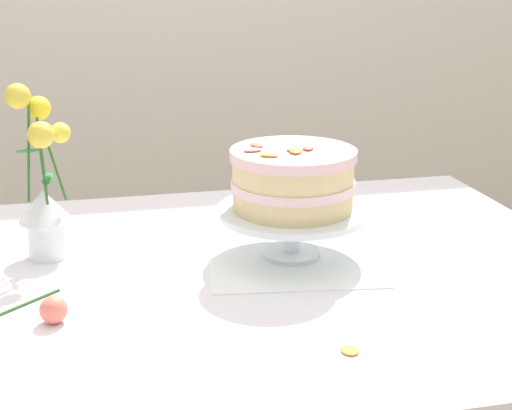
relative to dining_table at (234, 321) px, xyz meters
name	(u,v)px	position (x,y,z in m)	size (l,w,h in m)	color
dining_table	(234,321)	(0.00, 0.00, 0.00)	(1.40, 1.00, 0.74)	white
linen_napkin	(292,256)	(0.13, 0.06, 0.09)	(0.32, 0.32, 0.00)	white
cake_stand	(292,217)	(0.13, 0.06, 0.17)	(0.29, 0.29, 0.10)	silver
layer_cake	(293,179)	(0.13, 0.06, 0.25)	(0.24, 0.24, 0.12)	beige
flower_vase	(43,193)	(-0.33, 0.17, 0.22)	(0.11, 0.10, 0.34)	silver
fallen_rose	(52,310)	(-0.31, -0.11, 0.11)	(0.14, 0.14, 0.04)	#2D6028
loose_petal_0	(350,350)	(0.11, -0.31, 0.09)	(0.03, 0.03, 0.01)	orange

